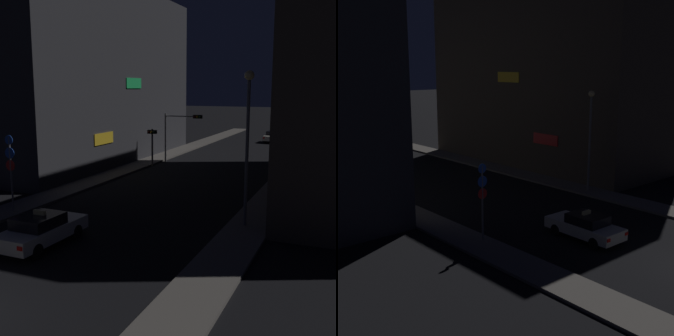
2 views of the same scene
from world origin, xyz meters
TOP-DOWN VIEW (x-y plane):
  - sidewalk_left at (-6.44, 30.57)m, footprint 2.14×65.15m
  - sidewalk_right at (6.44, 30.57)m, footprint 2.14×65.15m
  - building_facade_left at (-13.13, 27.28)m, footprint 11.32×26.70m
  - taxi at (-1.34, 6.43)m, footprint 1.88×4.48m
  - far_car at (1.64, 48.09)m, footprint 2.26×4.61m
  - traffic_light_overhead at (-3.69, 28.91)m, footprint 3.59×0.42m
  - traffic_light_left_kerb at (-5.12, 26.00)m, footprint 0.80×0.42m
  - sign_pole_left at (-5.88, 9.73)m, footprint 0.60×0.10m
  - street_lamp_near_block at (6.22, 12.34)m, footprint 0.46×0.46m

SIDE VIEW (x-z plane):
  - sidewalk_left at x=-6.44m, z-range 0.00..0.16m
  - sidewalk_right at x=6.44m, z-range 0.00..0.16m
  - far_car at x=1.64m, z-range 0.02..1.44m
  - taxi at x=-1.34m, z-range -0.07..1.55m
  - traffic_light_left_kerb at x=-5.12m, z-range 0.74..4.04m
  - sign_pole_left at x=-5.88m, z-range 0.57..4.75m
  - traffic_light_overhead at x=-3.69m, z-range 1.05..5.55m
  - street_lamp_near_block at x=6.22m, z-range 1.24..8.67m
  - building_facade_left at x=-13.13m, z-range 0.00..15.61m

